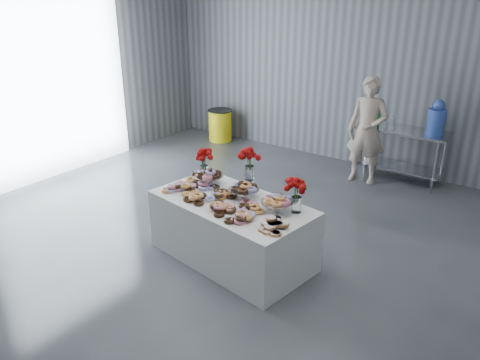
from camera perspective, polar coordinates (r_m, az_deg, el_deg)
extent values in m
plane|color=#33363A|center=(5.54, -5.56, -10.97)|extent=(9.00, 9.00, 0.00)
cube|color=slate|center=(8.57, 14.74, 14.80)|extent=(8.00, 0.04, 4.00)
cube|color=white|center=(8.47, -22.10, 10.38)|extent=(0.05, 3.00, 3.00)
cube|color=white|center=(5.58, -0.98, -6.12)|extent=(2.02, 1.26, 0.75)
cube|color=silver|center=(8.12, 19.14, 5.78)|extent=(1.50, 0.60, 0.04)
cube|color=silver|center=(8.31, 18.60, 1.62)|extent=(1.40, 0.55, 0.03)
cylinder|color=silver|center=(8.22, 13.92, 3.28)|extent=(0.04, 0.04, 0.86)
cylinder|color=silver|center=(7.87, 22.64, 1.30)|extent=(0.04, 0.04, 0.86)
cylinder|color=silver|center=(8.67, 15.21, 4.13)|extent=(0.04, 0.04, 0.86)
cylinder|color=silver|center=(8.34, 23.51, 2.29)|extent=(0.04, 0.04, 0.86)
cylinder|color=silver|center=(5.84, -3.79, -0.05)|extent=(0.06, 0.06, 0.12)
cylinder|color=silver|center=(5.82, -3.81, 0.54)|extent=(0.36, 0.36, 0.01)
cylinder|color=silver|center=(5.45, 0.48, -1.73)|extent=(0.06, 0.06, 0.12)
cylinder|color=silver|center=(5.42, 0.48, -1.10)|extent=(0.36, 0.36, 0.01)
cylinder|color=silver|center=(5.15, 4.52, -3.31)|extent=(0.06, 0.06, 0.12)
cylinder|color=silver|center=(5.12, 4.54, -2.66)|extent=(0.36, 0.36, 0.01)
cylinder|color=white|center=(6.03, -4.38, 0.98)|extent=(0.11, 0.11, 0.18)
cylinder|color=#1E5919|center=(5.98, -4.42, 2.14)|extent=(0.04, 0.04, 0.18)
cylinder|color=white|center=(5.16, 6.88, -2.98)|extent=(0.11, 0.11, 0.18)
cylinder|color=#1E5919|center=(5.10, 6.94, -1.66)|extent=(0.04, 0.04, 0.18)
cylinder|color=silver|center=(5.64, 1.14, -0.70)|extent=(0.14, 0.14, 0.15)
cylinder|color=white|center=(5.57, 1.16, 0.86)|extent=(0.11, 0.11, 0.18)
cylinder|color=#1E5919|center=(5.53, 1.17, 2.11)|extent=(0.04, 0.04, 0.18)
cylinder|color=blue|center=(7.94, 22.77, 6.57)|extent=(0.28, 0.28, 0.40)
sphere|color=blue|center=(7.88, 23.05, 8.35)|extent=(0.20, 0.20, 0.20)
imported|color=#CC8C93|center=(7.92, 15.26, 5.84)|extent=(0.68, 0.49, 1.76)
cylinder|color=yellow|center=(9.97, -2.43, 6.63)|extent=(0.48, 0.48, 0.64)
cylinder|color=black|center=(9.88, -2.46, 8.48)|extent=(0.52, 0.52, 0.02)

